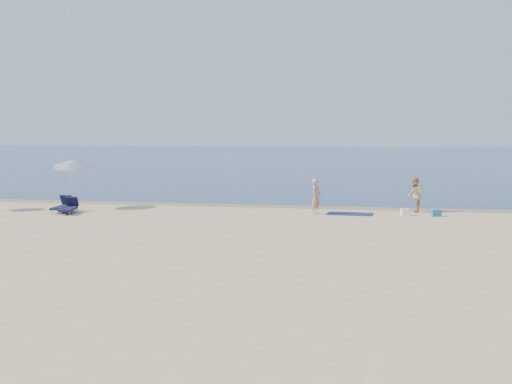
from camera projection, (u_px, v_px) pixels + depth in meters
ground at (113, 312)px, 12.79m from camera, size 160.00×160.00×0.00m
sea at (353, 155)px, 110.45m from camera, size 240.00×160.00×0.01m
wet_sand_strip at (275, 206)px, 31.73m from camera, size 240.00×1.60×0.00m
person_left at (316, 196)px, 28.48m from camera, size 0.57×0.68×1.59m
person_right at (415, 195)px, 29.19m from camera, size 0.67×0.83×1.60m
beach_towel at (350, 214)px, 28.53m from camera, size 2.06×1.24×0.03m
white_bag at (405, 212)px, 28.01m from camera, size 0.42×0.38×0.30m
blue_cooler at (436, 213)px, 27.78m from camera, size 0.48×0.40×0.29m
umbrella_near at (74, 163)px, 30.58m from camera, size 2.57×2.59×2.60m
lounger_left at (62, 206)px, 29.36m from camera, size 0.78×1.74×0.74m
lounger_right at (69, 208)px, 28.80m from camera, size 0.88×1.70×0.72m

